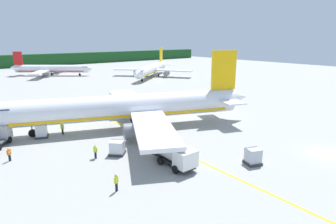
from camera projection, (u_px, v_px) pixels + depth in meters
ground at (126, 95)px, 70.95m from camera, size 240.00×320.00×0.20m
distant_treeline at (30, 60)px, 140.84m from camera, size 216.00×6.00×6.02m
airliner_foreground at (130, 107)px, 43.82m from camera, size 39.87×33.50×11.90m
airliner_mid_apron at (152, 69)px, 103.06m from camera, size 29.81×25.75×10.24m
airliner_far_taxiway at (51, 69)px, 106.43m from camera, size 26.00×22.68×9.00m
service_truck_baggage at (174, 154)px, 31.19m from camera, size 2.54×6.05×2.40m
cargo_container_near at (253, 156)px, 31.70m from camera, size 2.12×2.12×1.97m
cargo_container_mid at (117, 147)px, 34.38m from camera, size 2.53×2.53×1.87m
cargo_container_far at (42, 131)px, 40.20m from camera, size 2.15×2.15×2.10m
crew_marshaller at (116, 181)px, 25.95m from camera, size 0.57×0.41×1.76m
crew_loader_left at (95, 151)px, 33.15m from camera, size 0.37×0.60×1.67m
crew_loader_right at (9, 153)px, 32.42m from camera, size 0.52×0.46×1.62m
crew_supervisor at (62, 128)px, 41.48m from camera, size 0.42×0.56×1.73m
apron_guide_line at (146, 136)px, 40.88m from camera, size 0.30×60.00×0.01m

